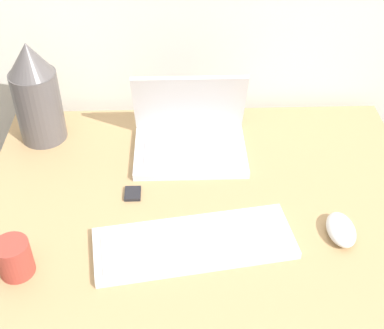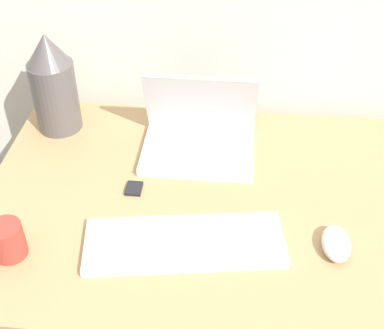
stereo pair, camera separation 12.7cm
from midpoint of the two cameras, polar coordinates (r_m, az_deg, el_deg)
name	(u,v)px [view 2 (the right image)]	position (r m, az deg, el deg)	size (l,w,h in m)	color
desk	(202,226)	(1.39, 3.70, -6.67)	(1.10, 0.80, 0.75)	tan
laptop	(199,135)	(1.45, 3.26, 3.11)	(0.30, 0.22, 0.22)	silver
keyboard	(185,243)	(1.21, 2.23, -8.49)	(0.47, 0.22, 0.02)	silver
mouse	(336,244)	(1.25, 17.97, -8.16)	(0.06, 0.11, 0.04)	silver
vase	(53,84)	(1.52, -12.30, 8.34)	(0.13, 0.13, 0.29)	#514C4C
mp3_player	(134,188)	(1.34, -3.54, -2.68)	(0.04, 0.05, 0.01)	black
mug	(7,240)	(1.21, -16.29, -7.91)	(0.07, 0.07, 0.08)	#9E382D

